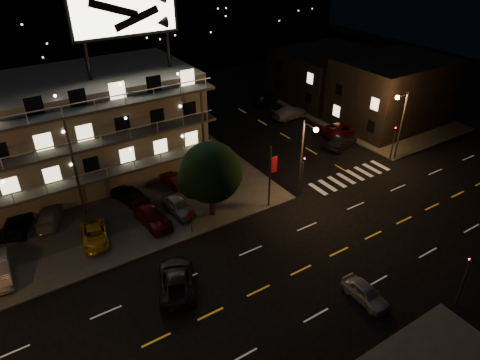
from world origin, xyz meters
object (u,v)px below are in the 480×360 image
lot_car_4 (178,205)px  lot_car_7 (50,215)px  side_car_0 (342,142)px  tree (210,174)px  road_car_west (176,279)px  road_car_east (365,293)px  lot_car_2 (95,235)px

lot_car_4 → lot_car_7: (-10.23, 4.79, -0.04)m
lot_car_4 → side_car_0: size_ratio=0.96×
tree → lot_car_4: (-2.41, 1.98, -3.49)m
lot_car_4 → road_car_west: (-4.20, -8.47, -0.12)m
lot_car_7 → road_car_west: lot_car_7 is taller
tree → lot_car_4: bearing=140.6°
lot_car_4 → road_car_west: lot_car_4 is taller
lot_car_4 → side_car_0: bearing=-0.1°
road_car_east → lot_car_7: bearing=128.5°
side_car_0 → road_car_west: 28.35m
side_car_0 → road_car_east: side_car_0 is taller
road_car_east → road_car_west: size_ratio=0.69×
lot_car_2 → road_car_west: (3.48, -8.38, -0.01)m
lot_car_4 → lot_car_2: bearing=176.2°
tree → road_car_west: 9.94m
tree → lot_car_4: size_ratio=1.67×
tree → road_car_west: bearing=-135.5°
lot_car_2 → lot_car_7: 5.51m
lot_car_7 → lot_car_2: bearing=138.1°
tree → lot_car_7: (-12.64, 6.77, -3.53)m
lot_car_2 → road_car_west: 9.08m
side_car_0 → tree: bearing=86.3°
lot_car_7 → tree: bearing=172.3°
lot_car_2 → road_car_west: bearing=-56.1°
lot_car_4 → side_car_0: 22.32m
lot_car_7 → road_car_west: bearing=134.9°
lot_car_4 → lot_car_7: lot_car_4 is taller
lot_car_7 → road_car_east: lot_car_7 is taller
lot_car_2 → road_car_east: bearing=-38.3°
lot_car_2 → road_car_west: size_ratio=0.82×
lot_car_4 → lot_car_7: 11.29m
lot_car_2 → road_car_east: lot_car_2 is taller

